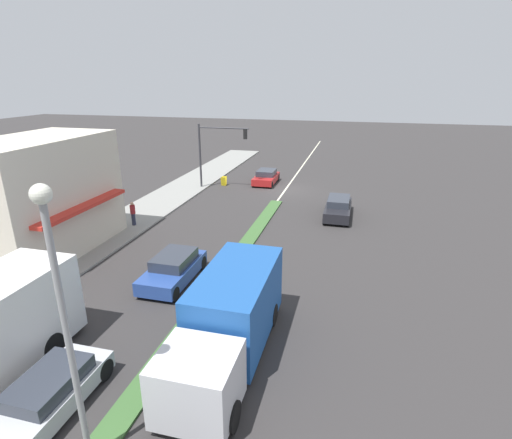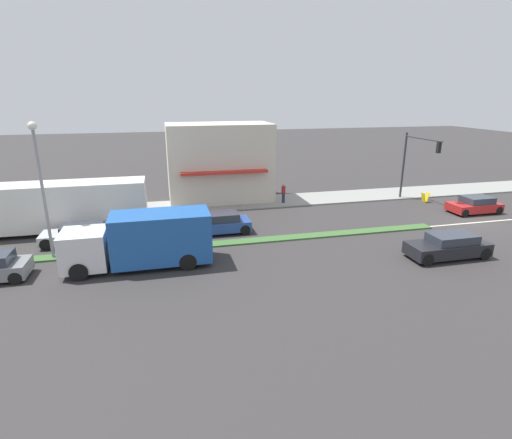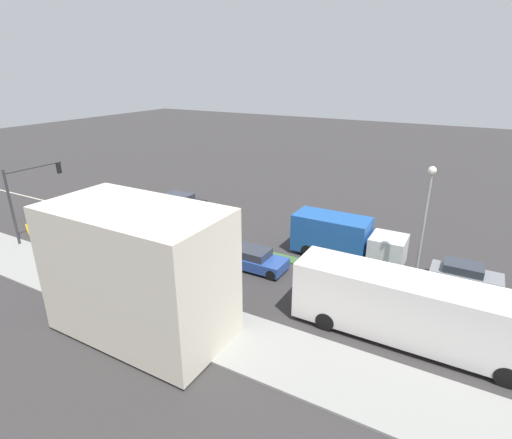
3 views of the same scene
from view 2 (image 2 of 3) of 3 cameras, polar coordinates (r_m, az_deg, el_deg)
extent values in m
plane|color=#333030|center=(24.62, -3.92, -3.46)|extent=(160.00, 160.00, 0.00)
cube|color=gray|center=(33.03, -7.45, 2.01)|extent=(4.00, 73.00, 0.12)
cube|color=#3D6633|center=(24.87, -24.88, -4.78)|extent=(0.90, 46.00, 0.10)
cube|color=beige|center=(32.64, 28.99, -0.38)|extent=(0.16, 60.00, 0.01)
cube|color=beige|center=(34.10, -5.22, 8.17)|extent=(4.60, 8.59, 6.39)
cube|color=red|center=(31.59, -4.48, 6.72)|extent=(0.70, 6.88, 0.20)
cylinder|color=#333338|center=(36.94, 20.31, 7.26)|extent=(0.18, 0.18, 5.60)
cylinder|color=#333338|center=(34.80, 22.79, 10.60)|extent=(4.50, 0.12, 0.12)
cube|color=black|center=(33.30, 24.65, 9.34)|extent=(0.28, 0.24, 0.84)
sphere|color=red|center=(33.35, 24.89, 9.79)|extent=(0.18, 0.18, 0.18)
sphere|color=gold|center=(33.38, 24.83, 9.33)|extent=(0.18, 0.18, 0.18)
sphere|color=green|center=(33.41, 24.77, 8.88)|extent=(0.18, 0.18, 0.18)
cylinder|color=gray|center=(24.08, -28.07, 2.98)|extent=(0.16, 0.16, 7.00)
sphere|color=silver|center=(23.56, -29.34, 11.59)|extent=(0.44, 0.44, 0.44)
cylinder|color=#282D42|center=(33.41, 3.93, 3.11)|extent=(0.26, 0.26, 0.80)
cylinder|color=maroon|center=(33.24, 3.95, 4.27)|extent=(0.34, 0.34, 0.58)
sphere|color=tan|center=(33.15, 3.97, 4.94)|extent=(0.22, 0.22, 0.22)
cube|color=yellow|center=(36.86, 23.19, 2.93)|extent=(0.45, 0.21, 0.84)
cube|color=yellow|center=(36.67, 22.79, 2.91)|extent=(0.45, 0.21, 0.84)
cube|color=silver|center=(22.21, -23.27, -3.90)|extent=(2.28, 2.20, 1.90)
cube|color=#1E519E|center=(21.72, -13.36, -2.39)|extent=(2.40, 5.10, 2.60)
cylinder|color=black|center=(21.54, -23.99, -6.86)|extent=(0.28, 0.90, 0.90)
cylinder|color=black|center=(23.51, -23.13, -4.75)|extent=(0.28, 0.90, 0.90)
cylinder|color=black|center=(21.15, -9.70, -5.98)|extent=(0.28, 0.90, 0.90)
cylinder|color=black|center=(23.15, -10.11, -3.90)|extent=(0.28, 0.90, 0.90)
cube|color=silver|center=(29.32, -26.18, 1.81)|extent=(2.50, 11.00, 3.00)
cylinder|color=black|center=(31.85, -32.64, -0.47)|extent=(0.30, 0.96, 0.96)
cylinder|color=black|center=(27.98, -18.91, -0.76)|extent=(0.30, 0.96, 0.96)
cylinder|color=black|center=(30.13, -18.57, 0.55)|extent=(0.30, 0.96, 0.96)
cylinder|color=black|center=(22.60, -31.12, -7.17)|extent=(0.22, 0.63, 0.63)
cylinder|color=black|center=(23.99, -30.07, -5.65)|extent=(0.22, 0.63, 0.63)
cube|color=#B7BABF|center=(26.73, -23.88, -2.15)|extent=(1.74, 4.38, 0.58)
cube|color=#2D333D|center=(26.53, -23.55, -1.09)|extent=(1.48, 2.41, 0.44)
cylinder|color=black|center=(26.45, -27.79, -3.19)|extent=(0.22, 0.72, 0.72)
cylinder|color=black|center=(27.86, -27.08, -2.10)|extent=(0.22, 0.72, 0.72)
cylinder|color=black|center=(25.77, -20.36, -2.73)|extent=(0.22, 0.72, 0.72)
cylinder|color=black|center=(27.22, -20.03, -1.64)|extent=(0.22, 0.72, 0.72)
cube|color=#AD1E1E|center=(35.13, 28.68, 1.61)|extent=(1.88, 3.83, 0.61)
cube|color=#2D333D|center=(35.13, 29.05, 2.49)|extent=(1.60, 2.11, 0.50)
cylinder|color=black|center=(33.57, 27.65, 0.81)|extent=(0.22, 0.61, 0.61)
cylinder|color=black|center=(34.80, 25.88, 1.59)|extent=(0.22, 0.61, 0.61)
cylinder|color=black|center=(35.62, 31.35, 1.11)|extent=(0.22, 0.61, 0.61)
cylinder|color=black|center=(36.78, 29.55, 1.84)|extent=(0.22, 0.61, 0.61)
cube|color=black|center=(24.79, 25.65, -3.74)|extent=(1.76, 4.56, 0.68)
cube|color=#2D333D|center=(24.75, 26.24, -2.41)|extent=(1.49, 2.51, 0.49)
cylinder|color=black|center=(23.21, 23.26, -5.31)|extent=(0.22, 0.71, 0.71)
cylinder|color=black|center=(24.36, 21.12, -3.98)|extent=(0.22, 0.71, 0.71)
cylinder|color=black|center=(25.49, 29.87, -4.25)|extent=(0.22, 0.71, 0.71)
cylinder|color=black|center=(26.55, 27.63, -3.10)|extent=(0.22, 0.71, 0.71)
cube|color=#284793|center=(26.45, -5.51, -0.82)|extent=(1.89, 4.23, 0.66)
cube|color=#2D333D|center=(26.30, -5.09, 0.43)|extent=(1.60, 2.33, 0.51)
cylinder|color=black|center=(25.54, -8.95, -2.04)|extent=(0.22, 0.68, 0.68)
cylinder|color=black|center=(27.14, -9.26, -0.88)|extent=(0.22, 0.68, 0.68)
cylinder|color=black|center=(25.99, -1.58, -1.49)|extent=(0.22, 0.68, 0.68)
cylinder|color=black|center=(27.55, -2.31, -0.38)|extent=(0.22, 0.68, 0.68)
camera|label=1|loc=(20.79, -52.46, 12.78)|focal=28.00mm
camera|label=3|loc=(46.03, -25.39, 20.27)|focal=28.00mm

